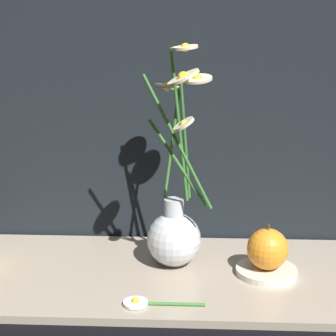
% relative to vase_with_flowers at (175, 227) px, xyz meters
% --- Properties ---
extents(ground_plane, '(6.00, 6.00, 0.00)m').
position_rel_vase_with_flowers_xyz_m(ground_plane, '(-0.01, -0.03, -0.08)').
color(ground_plane, black).
extents(shelf, '(0.80, 0.30, 0.01)m').
position_rel_vase_with_flowers_xyz_m(shelf, '(-0.01, -0.03, -0.07)').
color(shelf, tan).
rests_on(shelf, ground_plane).
extents(vase_with_flowers, '(0.11, 0.18, 0.36)m').
position_rel_vase_with_flowers_xyz_m(vase_with_flowers, '(0.00, 0.00, 0.00)').
color(vase_with_flowers, silver).
rests_on(vase_with_flowers, shelf).
extents(saucer_plate, '(0.10, 0.10, 0.01)m').
position_rel_vase_with_flowers_xyz_m(saucer_plate, '(0.15, -0.03, -0.06)').
color(saucer_plate, silver).
rests_on(saucer_plate, shelf).
extents(orange_fruit, '(0.07, 0.07, 0.07)m').
position_rel_vase_with_flowers_xyz_m(orange_fruit, '(0.15, -0.03, -0.02)').
color(orange_fruit, orange).
rests_on(orange_fruit, saucer_plate).
extents(loose_daisy, '(0.12, 0.04, 0.01)m').
position_rel_vase_with_flowers_xyz_m(loose_daisy, '(-0.04, -0.14, -0.06)').
color(loose_daisy, '#3D7A33').
rests_on(loose_daisy, shelf).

